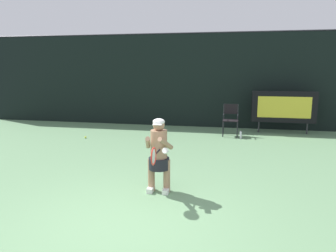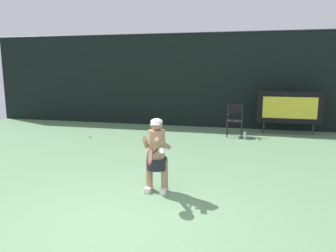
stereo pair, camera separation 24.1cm
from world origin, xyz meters
name	(u,v)px [view 2 (the right image)]	position (x,y,z in m)	size (l,w,h in m)	color
ground	(113,232)	(0.00, -0.19, -0.01)	(18.00, 22.00, 0.03)	#628B61
backdrop_screen	(200,81)	(0.00, 8.50, 1.81)	(18.00, 0.12, 3.66)	black
scoreboard	(289,108)	(3.25, 7.74, 0.95)	(2.20, 0.21, 1.50)	black
umpire_chair	(235,118)	(1.42, 6.96, 0.62)	(0.52, 0.44, 1.08)	black
water_bottle	(245,135)	(1.78, 6.53, 0.12)	(0.07, 0.07, 0.27)	silver
tennis_player	(157,153)	(0.19, 1.46, 0.75)	(0.53, 0.61, 1.41)	white
tennis_racket	(150,156)	(0.24, 0.90, 0.86)	(0.03, 0.60, 0.31)	black
tennis_ball_loose	(90,137)	(-3.29, 5.53, 0.03)	(0.07, 0.07, 0.07)	#CCDB3D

